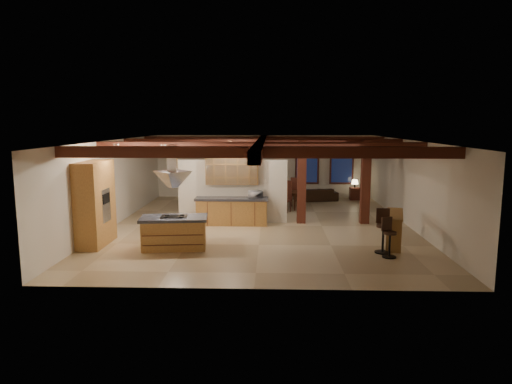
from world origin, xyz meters
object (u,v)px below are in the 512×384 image
sofa (316,195)px  bar_counter (394,224)px  kitchen_island (174,232)px  dining_table (275,199)px

sofa → bar_counter: (1.52, -7.44, 0.35)m
kitchen_island → dining_table: bearing=65.6°
dining_table → bar_counter: (3.38, -5.68, 0.27)m
kitchen_island → dining_table: kitchen_island is taller
kitchen_island → bar_counter: bearing=5.2°
dining_table → sofa: 2.56m
dining_table → sofa: size_ratio=1.07×
sofa → bar_counter: 7.61m
kitchen_island → dining_table: size_ratio=0.95×
kitchen_island → sofa: 9.28m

